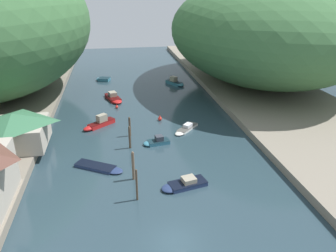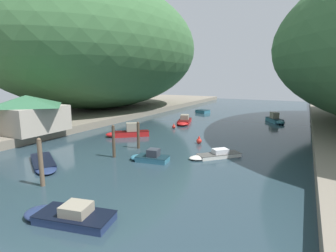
{
  "view_description": "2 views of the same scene",
  "coord_description": "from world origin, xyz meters",
  "px_view_note": "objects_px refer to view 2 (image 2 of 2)",
  "views": [
    {
      "loc": [
        -4.38,
        -21.68,
        20.6
      ],
      "look_at": [
        2.72,
        19.34,
        2.45
      ],
      "focal_mm": 35.0,
      "sensor_mm": 36.0,
      "label": 1
    },
    {
      "loc": [
        13.51,
        -1.04,
        7.71
      ],
      "look_at": [
        -0.03,
        24.68,
        2.31
      ],
      "focal_mm": 28.0,
      "sensor_mm": 36.0,
      "label": 2
    }
  ],
  "objects_px": {
    "boat_white_cruiser": "(201,111)",
    "boat_yellow_tender": "(149,157)",
    "boat_navy_launch": "(128,132)",
    "boathouse_shed": "(27,113)",
    "channel_buoy_near": "(199,141)",
    "boat_near_quay": "(184,121)",
    "boat_small_dinghy": "(214,155)",
    "boat_red_skiff": "(276,120)",
    "boat_open_rowboat": "(44,164)",
    "boat_moored_right": "(67,215)",
    "channel_buoy_far": "(174,127)"
  },
  "relations": [
    {
      "from": "boat_white_cruiser",
      "to": "boat_yellow_tender",
      "type": "bearing_deg",
      "value": -150.59
    },
    {
      "from": "boat_small_dinghy",
      "to": "boat_navy_launch",
      "type": "xyz_separation_m",
      "value": [
        -13.11,
        3.68,
        0.28
      ]
    },
    {
      "from": "boathouse_shed",
      "to": "boat_near_quay",
      "type": "xyz_separation_m",
      "value": [
        12.85,
        19.44,
        -2.94
      ]
    },
    {
      "from": "boat_white_cruiser",
      "to": "boat_near_quay",
      "type": "relative_size",
      "value": 0.56
    },
    {
      "from": "boat_near_quay",
      "to": "channel_buoy_near",
      "type": "xyz_separation_m",
      "value": [
        7.22,
        -11.7,
        -0.06
      ]
    },
    {
      "from": "boat_red_skiff",
      "to": "boat_yellow_tender",
      "type": "height_order",
      "value": "boat_red_skiff"
    },
    {
      "from": "boat_white_cruiser",
      "to": "boat_small_dinghy",
      "type": "relative_size",
      "value": 0.73
    },
    {
      "from": "boat_yellow_tender",
      "to": "channel_buoy_near",
      "type": "xyz_separation_m",
      "value": [
        1.77,
        8.33,
        0.01
      ]
    },
    {
      "from": "boat_open_rowboat",
      "to": "boat_red_skiff",
      "type": "bearing_deg",
      "value": -173.95
    },
    {
      "from": "boat_white_cruiser",
      "to": "boat_yellow_tender",
      "type": "xyz_separation_m",
      "value": [
        7.72,
        -34.41,
        0.02
      ]
    },
    {
      "from": "boat_yellow_tender",
      "to": "boat_near_quay",
      "type": "bearing_deg",
      "value": 5.64
    },
    {
      "from": "boat_white_cruiser",
      "to": "boat_open_rowboat",
      "type": "height_order",
      "value": "boat_white_cruiser"
    },
    {
      "from": "boat_navy_launch",
      "to": "channel_buoy_far",
      "type": "xyz_separation_m",
      "value": [
        2.98,
        7.73,
        -0.22
      ]
    },
    {
      "from": "boat_small_dinghy",
      "to": "boat_yellow_tender",
      "type": "bearing_deg",
      "value": 79.78
    },
    {
      "from": "boat_navy_launch",
      "to": "boat_yellow_tender",
      "type": "bearing_deg",
      "value": -172.55
    },
    {
      "from": "boat_white_cruiser",
      "to": "boat_open_rowboat",
      "type": "xyz_separation_m",
      "value": [
        0.17,
        -39.92,
        -0.15
      ]
    },
    {
      "from": "boathouse_shed",
      "to": "channel_buoy_near",
      "type": "height_order",
      "value": "boathouse_shed"
    },
    {
      "from": "boat_near_quay",
      "to": "boat_navy_launch",
      "type": "bearing_deg",
      "value": 61.83
    },
    {
      "from": "boat_white_cruiser",
      "to": "boat_near_quay",
      "type": "bearing_deg",
      "value": -154.25
    },
    {
      "from": "boat_navy_launch",
      "to": "boat_small_dinghy",
      "type": "bearing_deg",
      "value": -144.99
    },
    {
      "from": "boat_white_cruiser",
      "to": "boat_navy_launch",
      "type": "bearing_deg",
      "value": -163.86
    },
    {
      "from": "boat_yellow_tender",
      "to": "channel_buoy_far",
      "type": "bearing_deg",
      "value": 8.66
    },
    {
      "from": "boat_yellow_tender",
      "to": "channel_buoy_far",
      "type": "xyz_separation_m",
      "value": [
        -5.03,
        15.27,
        -0.05
      ]
    },
    {
      "from": "boat_white_cruiser",
      "to": "boat_yellow_tender",
      "type": "height_order",
      "value": "boat_yellow_tender"
    },
    {
      "from": "boat_red_skiff",
      "to": "boat_navy_launch",
      "type": "distance_m",
      "value": 26.31
    },
    {
      "from": "boathouse_shed",
      "to": "boat_open_rowboat",
      "type": "bearing_deg",
      "value": -29.58
    },
    {
      "from": "boat_white_cruiser",
      "to": "boat_moored_right",
      "type": "relative_size",
      "value": 0.65
    },
    {
      "from": "boathouse_shed",
      "to": "boat_red_skiff",
      "type": "height_order",
      "value": "boathouse_shed"
    },
    {
      "from": "boat_moored_right",
      "to": "channel_buoy_near",
      "type": "relative_size",
      "value": 5.69
    },
    {
      "from": "boat_yellow_tender",
      "to": "channel_buoy_near",
      "type": "bearing_deg",
      "value": -21.57
    },
    {
      "from": "boat_red_skiff",
      "to": "boat_near_quay",
      "type": "height_order",
      "value": "boat_red_skiff"
    },
    {
      "from": "boat_yellow_tender",
      "to": "channel_buoy_far",
      "type": "distance_m",
      "value": 16.08
    },
    {
      "from": "boat_yellow_tender",
      "to": "boat_navy_launch",
      "type": "height_order",
      "value": "boat_navy_launch"
    },
    {
      "from": "boat_near_quay",
      "to": "channel_buoy_far",
      "type": "distance_m",
      "value": 4.78
    },
    {
      "from": "boat_near_quay",
      "to": "boat_moored_right",
      "type": "height_order",
      "value": "boat_near_quay"
    },
    {
      "from": "boat_open_rowboat",
      "to": "boat_yellow_tender",
      "type": "distance_m",
      "value": 9.35
    },
    {
      "from": "boat_red_skiff",
      "to": "channel_buoy_far",
      "type": "relative_size",
      "value": 6.46
    },
    {
      "from": "boat_open_rowboat",
      "to": "boat_navy_launch",
      "type": "xyz_separation_m",
      "value": [
        -0.46,
        13.05,
        0.35
      ]
    },
    {
      "from": "boat_yellow_tender",
      "to": "boat_navy_launch",
      "type": "relative_size",
      "value": 0.75
    },
    {
      "from": "boat_open_rowboat",
      "to": "channel_buoy_near",
      "type": "distance_m",
      "value": 16.69
    },
    {
      "from": "boat_moored_right",
      "to": "boathouse_shed",
      "type": "bearing_deg",
      "value": 47.03
    },
    {
      "from": "boat_white_cruiser",
      "to": "boat_moored_right",
      "type": "xyz_separation_m",
      "value": [
        9.24,
        -45.36,
        -0.01
      ]
    },
    {
      "from": "boathouse_shed",
      "to": "channel_buoy_near",
      "type": "xyz_separation_m",
      "value": [
        20.07,
        7.74,
        -3.0
      ]
    },
    {
      "from": "boat_red_skiff",
      "to": "boat_near_quay",
      "type": "distance_m",
      "value": 15.94
    },
    {
      "from": "boathouse_shed",
      "to": "channel_buoy_far",
      "type": "distance_m",
      "value": 20.02
    },
    {
      "from": "boathouse_shed",
      "to": "channel_buoy_far",
      "type": "height_order",
      "value": "boathouse_shed"
    },
    {
      "from": "boat_white_cruiser",
      "to": "boat_small_dinghy",
      "type": "height_order",
      "value": "boat_small_dinghy"
    },
    {
      "from": "boat_navy_launch",
      "to": "boathouse_shed",
      "type": "bearing_deg",
      "value": 84.71
    },
    {
      "from": "boat_small_dinghy",
      "to": "boat_yellow_tender",
      "type": "distance_m",
      "value": 6.39
    },
    {
      "from": "boathouse_shed",
      "to": "boat_small_dinghy",
      "type": "distance_m",
      "value": 23.83
    }
  ]
}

